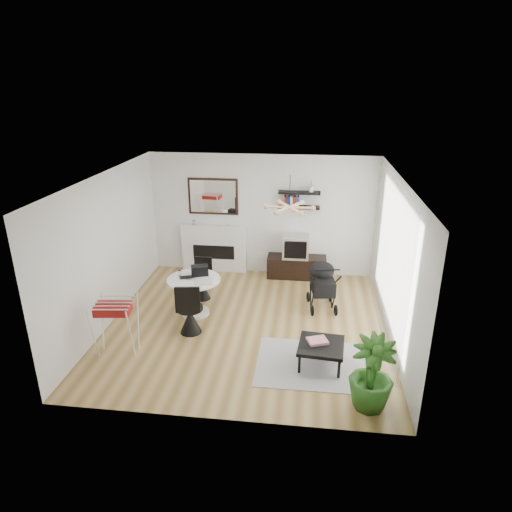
# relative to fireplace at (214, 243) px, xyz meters

# --- Properties ---
(floor) EXTENTS (5.00, 5.00, 0.00)m
(floor) POSITION_rel_fireplace_xyz_m (1.10, -2.42, -0.69)
(floor) COLOR olive
(floor) RESTS_ON ground
(ceiling) EXTENTS (5.00, 5.00, 0.00)m
(ceiling) POSITION_rel_fireplace_xyz_m (1.10, -2.42, 2.01)
(ceiling) COLOR white
(ceiling) RESTS_ON wall_back
(wall_back) EXTENTS (5.00, 0.00, 5.00)m
(wall_back) POSITION_rel_fireplace_xyz_m (1.10, 0.08, 0.66)
(wall_back) COLOR white
(wall_back) RESTS_ON floor
(wall_left) EXTENTS (0.00, 5.00, 5.00)m
(wall_left) POSITION_rel_fireplace_xyz_m (-1.40, -2.42, 0.66)
(wall_left) COLOR white
(wall_left) RESTS_ON floor
(wall_right) EXTENTS (0.00, 5.00, 5.00)m
(wall_right) POSITION_rel_fireplace_xyz_m (3.60, -2.42, 0.66)
(wall_right) COLOR white
(wall_right) RESTS_ON floor
(sheer_curtain) EXTENTS (0.04, 3.60, 2.60)m
(sheer_curtain) POSITION_rel_fireplace_xyz_m (3.50, -2.22, 0.66)
(sheer_curtain) COLOR white
(sheer_curtain) RESTS_ON wall_right
(fireplace) EXTENTS (1.50, 0.17, 2.16)m
(fireplace) POSITION_rel_fireplace_xyz_m (0.00, 0.00, 0.00)
(fireplace) COLOR white
(fireplace) RESTS_ON floor
(shelf_lower) EXTENTS (0.90, 0.25, 0.04)m
(shelf_lower) POSITION_rel_fireplace_xyz_m (1.91, -0.05, 0.91)
(shelf_lower) COLOR black
(shelf_lower) RESTS_ON wall_back
(shelf_upper) EXTENTS (0.90, 0.25, 0.04)m
(shelf_upper) POSITION_rel_fireplace_xyz_m (1.91, -0.05, 1.23)
(shelf_upper) COLOR black
(shelf_upper) RESTS_ON wall_back
(pendant_lamp) EXTENTS (0.90, 0.90, 0.10)m
(pendant_lamp) POSITION_rel_fireplace_xyz_m (1.80, -2.12, 1.46)
(pendant_lamp) COLOR tan
(pendant_lamp) RESTS_ON ceiling
(tv_console) EXTENTS (1.30, 0.46, 0.49)m
(tv_console) POSITION_rel_fireplace_xyz_m (1.91, -0.16, -0.44)
(tv_console) COLOR black
(tv_console) RESTS_ON floor
(crt_tv) EXTENTS (0.57, 0.50, 0.50)m
(crt_tv) POSITION_rel_fireplace_xyz_m (1.87, -0.17, 0.05)
(crt_tv) COLOR silver
(crt_tv) RESTS_ON tv_console
(dining_table) EXTENTS (0.99, 0.99, 0.73)m
(dining_table) POSITION_rel_fireplace_xyz_m (0.06, -2.13, -0.21)
(dining_table) COLOR white
(dining_table) RESTS_ON floor
(laptop) EXTENTS (0.37, 0.30, 0.03)m
(laptop) POSITION_rel_fireplace_xyz_m (-0.03, -2.14, 0.05)
(laptop) COLOR black
(laptop) RESTS_ON dining_table
(black_bag) EXTENTS (0.36, 0.28, 0.19)m
(black_bag) POSITION_rel_fireplace_xyz_m (0.14, -1.94, 0.14)
(black_bag) COLOR black
(black_bag) RESTS_ON dining_table
(newspaper) EXTENTS (0.38, 0.33, 0.01)m
(newspaper) POSITION_rel_fireplace_xyz_m (0.27, -2.23, 0.05)
(newspaper) COLOR silver
(newspaper) RESTS_ON dining_table
(drinking_glass) EXTENTS (0.06, 0.06, 0.10)m
(drinking_glass) POSITION_rel_fireplace_xyz_m (-0.23, -2.01, 0.09)
(drinking_glass) COLOR white
(drinking_glass) RESTS_ON dining_table
(chair_far) EXTENTS (0.40, 0.40, 0.84)m
(chair_far) POSITION_rel_fireplace_xyz_m (0.05, -1.46, -0.42)
(chair_far) COLOR black
(chair_far) RESTS_ON floor
(chair_near) EXTENTS (0.47, 0.49, 0.97)m
(chair_near) POSITION_rel_fireplace_xyz_m (0.15, -2.82, -0.38)
(chair_near) COLOR black
(chair_near) RESTS_ON floor
(drying_rack) EXTENTS (0.69, 0.65, 0.94)m
(drying_rack) POSITION_rel_fireplace_xyz_m (-0.85, -3.59, -0.19)
(drying_rack) COLOR white
(drying_rack) RESTS_ON floor
(stroller) EXTENTS (0.61, 0.86, 1.00)m
(stroller) POSITION_rel_fireplace_xyz_m (2.45, -1.54, -0.26)
(stroller) COLOR black
(stroller) RESTS_ON floor
(rug) EXTENTS (1.89, 1.37, 0.01)m
(rug) POSITION_rel_fireplace_xyz_m (2.37, -3.53, -0.68)
(rug) COLOR #A7A7A7
(rug) RESTS_ON floor
(coffee_table) EXTENTS (0.75, 0.75, 0.36)m
(coffee_table) POSITION_rel_fireplace_xyz_m (2.41, -3.51, -0.36)
(coffee_table) COLOR black
(coffee_table) RESTS_ON rug
(magazines) EXTENTS (0.37, 0.33, 0.04)m
(magazines) POSITION_rel_fireplace_xyz_m (2.35, -3.46, -0.30)
(magazines) COLOR #E23848
(magazines) RESTS_ON coffee_table
(potted_plant) EXTENTS (0.61, 0.61, 1.06)m
(potted_plant) POSITION_rel_fireplace_xyz_m (3.06, -4.42, -0.15)
(potted_plant) COLOR #285F1B
(potted_plant) RESTS_ON floor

